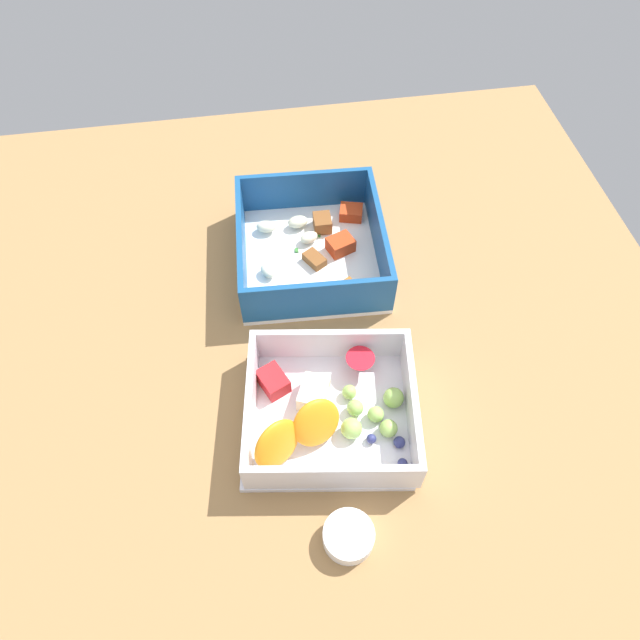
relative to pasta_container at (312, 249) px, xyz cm
name	(u,v)px	position (x,y,z in cm)	size (l,w,h in cm)	color
table_surface	(312,343)	(10.81, -1.68, -2.76)	(80.00, 80.00, 2.00)	#9E7547
pasta_container	(312,249)	(0.00, 0.00, 0.00)	(18.12, 16.91, 5.67)	white
fruit_bowl	(328,411)	(20.18, -1.53, -0.01)	(16.28, 17.35, 5.69)	white
paper_cup_liner	(344,537)	(31.36, -2.07, -0.90)	(4.31, 4.31, 1.73)	white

